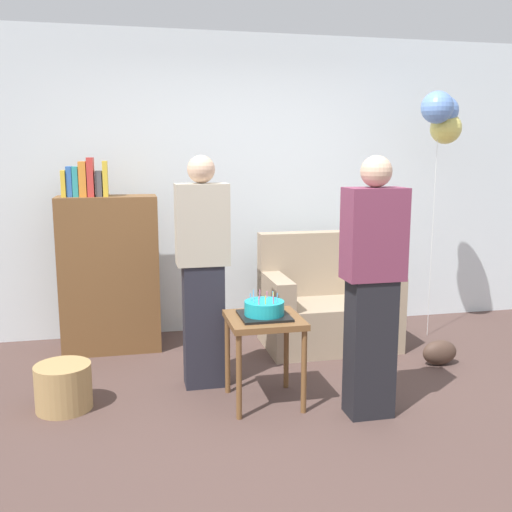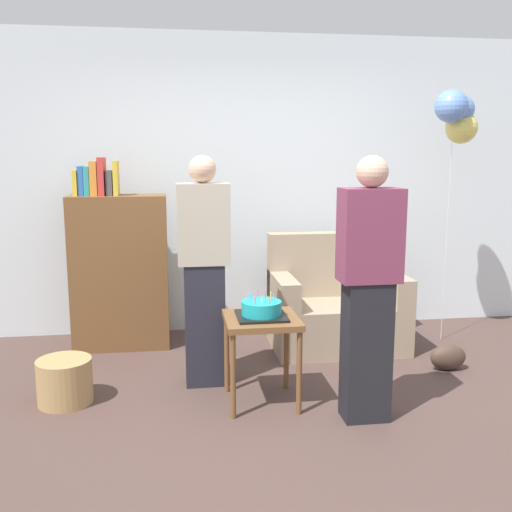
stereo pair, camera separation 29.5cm
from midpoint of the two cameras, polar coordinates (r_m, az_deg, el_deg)
ground_plane at (r=3.77m, az=6.44°, el=-15.77°), size 8.00×8.00×0.00m
wall_back at (r=5.41m, az=1.25°, el=6.97°), size 6.00×0.10×2.70m
couch at (r=5.05m, az=9.51°, el=-5.02°), size 1.10×0.70×0.96m
bookshelf at (r=4.99m, az=-11.68°, el=-1.22°), size 0.80×0.36×1.61m
side_table at (r=3.82m, az=2.77°, el=-7.34°), size 0.48×0.48×0.59m
birthday_cake at (r=3.78m, az=2.78°, el=-5.32°), size 0.32×0.32×0.17m
person_blowing_candles at (r=4.06m, az=-3.08°, el=-1.43°), size 0.36×0.22×1.63m
person_holding_cake at (r=3.60m, az=13.31°, el=-3.18°), size 0.36×0.22×1.63m
wicker_basket at (r=4.08m, az=-16.33°, el=-11.77°), size 0.36×0.36×0.30m
handbag at (r=4.78m, az=20.10°, el=-9.37°), size 0.28×0.14×0.20m
balloon_bunch at (r=5.29m, az=20.75°, el=12.86°), size 0.42×0.38×2.16m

